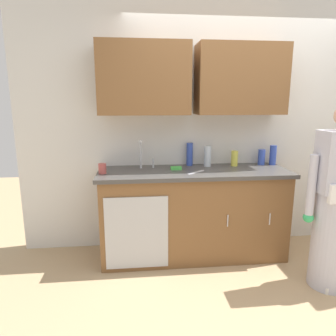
{
  "coord_description": "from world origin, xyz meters",
  "views": [
    {
      "loc": [
        -1.14,
        -2.31,
        1.63
      ],
      "look_at": [
        -0.83,
        0.55,
        1.0
      ],
      "focal_mm": 32.39,
      "sensor_mm": 36.0,
      "label": 1
    }
  ],
  "objects_px": {
    "sink": "(145,172)",
    "bottle_water_short": "(208,156)",
    "person_at_sink": "(335,213)",
    "bottle_dish_liquid": "(190,154)",
    "bottle_soap": "(234,158)",
    "sponge": "(176,168)",
    "bottle_water_tall": "(273,155)",
    "knife_on_counter": "(196,172)",
    "bottle_cleaner_spray": "(261,157)",
    "cup_by_sink": "(102,169)"
  },
  "relations": [
    {
      "from": "sink",
      "to": "cup_by_sink",
      "type": "bearing_deg",
      "value": -170.15
    },
    {
      "from": "sink",
      "to": "person_at_sink",
      "type": "bearing_deg",
      "value": -23.63
    },
    {
      "from": "bottle_water_short",
      "to": "cup_by_sink",
      "type": "relative_size",
      "value": 2.23
    },
    {
      "from": "knife_on_counter",
      "to": "cup_by_sink",
      "type": "bearing_deg",
      "value": -44.34
    },
    {
      "from": "person_at_sink",
      "to": "knife_on_counter",
      "type": "xyz_separation_m",
      "value": [
        -1.11,
        0.58,
        0.25
      ]
    },
    {
      "from": "person_at_sink",
      "to": "bottle_cleaner_spray",
      "type": "relative_size",
      "value": 9.41
    },
    {
      "from": "bottle_dish_liquid",
      "to": "bottle_cleaner_spray",
      "type": "relative_size",
      "value": 1.45
    },
    {
      "from": "bottle_water_tall",
      "to": "bottle_cleaner_spray",
      "type": "xyz_separation_m",
      "value": [
        -0.13,
        0.01,
        -0.02
      ]
    },
    {
      "from": "knife_on_counter",
      "to": "bottle_water_short",
      "type": "bearing_deg",
      "value": -163.59
    },
    {
      "from": "bottle_water_short",
      "to": "bottle_water_tall",
      "type": "xyz_separation_m",
      "value": [
        0.75,
        0.01,
        -0.0
      ]
    },
    {
      "from": "cup_by_sink",
      "to": "knife_on_counter",
      "type": "xyz_separation_m",
      "value": [
        0.92,
        -0.05,
        -0.05
      ]
    },
    {
      "from": "person_at_sink",
      "to": "cup_by_sink",
      "type": "relative_size",
      "value": 16.09
    },
    {
      "from": "person_at_sink",
      "to": "bottle_dish_liquid",
      "type": "relative_size",
      "value": 6.49
    },
    {
      "from": "bottle_soap",
      "to": "bottle_water_tall",
      "type": "height_order",
      "value": "bottle_water_tall"
    },
    {
      "from": "bottle_dish_liquid",
      "to": "sponge",
      "type": "height_order",
      "value": "bottle_dish_liquid"
    },
    {
      "from": "bottle_water_tall",
      "to": "cup_by_sink",
      "type": "distance_m",
      "value": 1.87
    },
    {
      "from": "bottle_soap",
      "to": "bottle_water_short",
      "type": "xyz_separation_m",
      "value": [
        -0.3,
        0.01,
        0.03
      ]
    },
    {
      "from": "sink",
      "to": "cup_by_sink",
      "type": "relative_size",
      "value": 4.97
    },
    {
      "from": "bottle_dish_liquid",
      "to": "bottle_water_tall",
      "type": "height_order",
      "value": "bottle_dish_liquid"
    },
    {
      "from": "bottle_water_tall",
      "to": "cup_by_sink",
      "type": "bearing_deg",
      "value": -172.45
    },
    {
      "from": "bottle_water_short",
      "to": "person_at_sink",
      "type": "bearing_deg",
      "value": -43.01
    },
    {
      "from": "sink",
      "to": "bottle_water_short",
      "type": "relative_size",
      "value": 2.23
    },
    {
      "from": "sink",
      "to": "sponge",
      "type": "height_order",
      "value": "sink"
    },
    {
      "from": "person_at_sink",
      "to": "bottle_dish_liquid",
      "type": "xyz_separation_m",
      "value": [
        -1.12,
        0.94,
        0.37
      ]
    },
    {
      "from": "bottle_soap",
      "to": "sponge",
      "type": "distance_m",
      "value": 0.67
    },
    {
      "from": "bottle_water_tall",
      "to": "cup_by_sink",
      "type": "xyz_separation_m",
      "value": [
        -1.85,
        -0.25,
        -0.06
      ]
    },
    {
      "from": "person_at_sink",
      "to": "sponge",
      "type": "height_order",
      "value": "person_at_sink"
    },
    {
      "from": "sink",
      "to": "bottle_cleaner_spray",
      "type": "distance_m",
      "value": 1.32
    },
    {
      "from": "bottle_soap",
      "to": "bottle_dish_liquid",
      "type": "distance_m",
      "value": 0.49
    },
    {
      "from": "bottle_water_short",
      "to": "sponge",
      "type": "distance_m",
      "value": 0.39
    },
    {
      "from": "sponge",
      "to": "sink",
      "type": "bearing_deg",
      "value": -173.85
    },
    {
      "from": "cup_by_sink",
      "to": "knife_on_counter",
      "type": "relative_size",
      "value": 0.42
    },
    {
      "from": "sponge",
      "to": "bottle_cleaner_spray",
      "type": "bearing_deg",
      "value": 8.4
    },
    {
      "from": "bottle_soap",
      "to": "bottle_dish_liquid",
      "type": "height_order",
      "value": "bottle_dish_liquid"
    },
    {
      "from": "bottle_soap",
      "to": "person_at_sink",
      "type": "bearing_deg",
      "value": -53.8
    },
    {
      "from": "bottle_dish_liquid",
      "to": "cup_by_sink",
      "type": "xyz_separation_m",
      "value": [
        -0.92,
        -0.31,
        -0.07
      ]
    },
    {
      "from": "bottle_water_short",
      "to": "bottle_dish_liquid",
      "type": "bearing_deg",
      "value": 158.91
    },
    {
      "from": "sink",
      "to": "knife_on_counter",
      "type": "height_order",
      "value": "sink"
    },
    {
      "from": "bottle_cleaner_spray",
      "to": "cup_by_sink",
      "type": "bearing_deg",
      "value": -171.67
    },
    {
      "from": "bottle_cleaner_spray",
      "to": "sink",
      "type": "bearing_deg",
      "value": -172.16
    },
    {
      "from": "bottle_soap",
      "to": "knife_on_counter",
      "type": "bearing_deg",
      "value": -149.81
    },
    {
      "from": "bottle_soap",
      "to": "sponge",
      "type": "height_order",
      "value": "bottle_soap"
    },
    {
      "from": "bottle_cleaner_spray",
      "to": "knife_on_counter",
      "type": "xyz_separation_m",
      "value": [
        -0.8,
        -0.31,
        -0.08
      ]
    },
    {
      "from": "bottle_cleaner_spray",
      "to": "bottle_water_short",
      "type": "bearing_deg",
      "value": -178.31
    },
    {
      "from": "person_at_sink",
      "to": "bottle_water_short",
      "type": "height_order",
      "value": "person_at_sink"
    },
    {
      "from": "bottle_water_short",
      "to": "sponge",
      "type": "xyz_separation_m",
      "value": [
        -0.36,
        -0.13,
        -0.1
      ]
    },
    {
      "from": "person_at_sink",
      "to": "bottle_dish_liquid",
      "type": "bearing_deg",
      "value": 139.91
    },
    {
      "from": "bottle_water_tall",
      "to": "knife_on_counter",
      "type": "xyz_separation_m",
      "value": [
        -0.93,
        -0.3,
        -0.11
      ]
    },
    {
      "from": "bottle_water_tall",
      "to": "bottle_cleaner_spray",
      "type": "distance_m",
      "value": 0.13
    },
    {
      "from": "bottle_soap",
      "to": "bottle_dish_liquid",
      "type": "relative_size",
      "value": 0.66
    }
  ]
}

